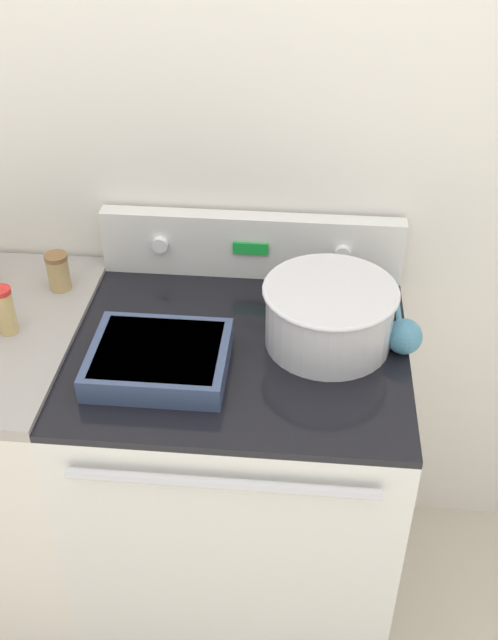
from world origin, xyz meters
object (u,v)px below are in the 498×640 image
at_px(casserole_dish, 159,358).
at_px(spice_jar_red_cap, 5,310).
at_px(ladle, 404,334).
at_px(mixing_bowl, 329,312).
at_px(spice_jar_brown_cap, 58,271).

bearing_deg(casserole_dish, spice_jar_red_cap, 166.43).
xyz_separation_m(ladle, spice_jar_red_cap, (-0.91, -0.04, 0.03)).
relative_size(mixing_bowl, casserole_dish, 1.02).
bearing_deg(casserole_dish, spice_jar_brown_cap, 137.62).
distance_m(ladle, spice_jar_brown_cap, 0.86).
distance_m(casserole_dish, spice_jar_brown_cap, 0.41).
bearing_deg(ladle, spice_jar_red_cap, -177.56).
bearing_deg(ladle, casserole_dish, -166.56).
bearing_deg(mixing_bowl, spice_jar_brown_cap, 167.76).
xyz_separation_m(casserole_dish, ladle, (0.54, 0.13, 0.01)).
height_order(ladle, spice_jar_red_cap, spice_jar_red_cap).
bearing_deg(spice_jar_brown_cap, ladle, -10.13).
height_order(mixing_bowl, spice_jar_red_cap, mixing_bowl).
bearing_deg(ladle, spice_jar_brown_cap, 169.87).
bearing_deg(mixing_bowl, ladle, -1.60).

